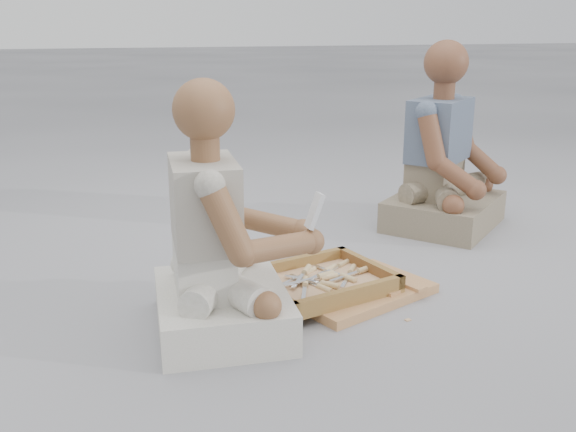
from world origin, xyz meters
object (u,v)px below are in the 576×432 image
object	(u,v)px
tool_tray	(320,283)
companion	(444,167)
carved_panel	(357,291)
craftsman	(219,249)

from	to	relation	value
tool_tray	companion	size ratio (longest dim) A/B	0.61
companion	carved_panel	bearing A→B (deg)	1.95
carved_panel	tool_tray	distance (m)	0.14
tool_tray	craftsman	world-z (taller)	craftsman
companion	craftsman	bearing A→B (deg)	-8.67
carved_panel	craftsman	xyz separation A→B (m)	(-0.54, -0.09, 0.26)
tool_tray	companion	bearing A→B (deg)	34.17
companion	tool_tray	bearing A→B (deg)	-3.86
carved_panel	companion	xyz separation A→B (m)	(0.78, 0.65, 0.28)
craftsman	tool_tray	bearing A→B (deg)	113.40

